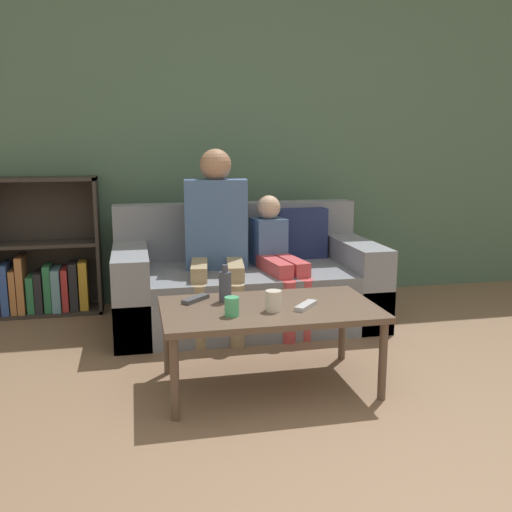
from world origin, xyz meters
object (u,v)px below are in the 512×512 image
bookshelf (42,264)px  tv_remote_0 (306,306)px  couch (246,284)px  cup_near (273,301)px  person_adult (216,229)px  person_child (277,255)px  tv_remote_1 (196,299)px  cup_far (232,306)px  coffee_table (269,314)px  bottle (225,286)px

bookshelf → tv_remote_0: size_ratio=6.13×
couch → cup_near: size_ratio=17.50×
tv_remote_0 → person_adult: bearing=146.4°
couch → person_child: size_ratio=2.02×
person_adult → person_child: (0.39, -0.07, -0.18)m
cup_near → tv_remote_1: cup_near is taller
person_child → cup_far: (-0.48, -1.05, -0.02)m
couch → cup_far: (-0.31, -1.20, 0.20)m
cup_far → coffee_table: bearing=28.8°
bookshelf → tv_remote_1: (0.94, -1.41, 0.07)m
couch → tv_remote_1: size_ratio=11.26×
bookshelf → person_child: bookshelf is taller
cup_far → tv_remote_0: 0.38m
person_adult → person_child: size_ratio=1.36×
bookshelf → bottle: 1.82m
bookshelf → person_adult: (1.17, -0.57, 0.30)m
bottle → couch: bearing=72.7°
couch → tv_remote_0: couch is taller
couch → cup_far: size_ratio=19.42×
bookshelf → person_child: (1.56, -0.65, 0.12)m
person_adult → bottle: 0.89m
bookshelf → tv_remote_0: 2.20m
coffee_table → person_child: person_child is taller
person_adult → cup_near: 1.11m
cup_near → cup_far: cup_near is taller
cup_far → tv_remote_1: (-0.14, 0.28, -0.03)m
bookshelf → person_child: 1.70m
coffee_table → tv_remote_0: 0.19m
bookshelf → cup_far: size_ratio=10.87×
bookshelf → coffee_table: 2.04m
cup_near → tv_remote_1: size_ratio=0.64×
bookshelf → cup_far: bearing=-57.5°
person_child → cup_near: 1.05m
person_adult → cup_near: person_adult is taller
coffee_table → cup_far: cup_far is taller
cup_near → cup_far: bearing=-170.0°
person_adult → person_child: 0.43m
bookshelf → coffee_table: (1.29, -1.58, 0.02)m
tv_remote_1 → bookshelf: bearing=168.9°
couch → tv_remote_0: 1.16m
tv_remote_0 → coffee_table: bearing=-158.8°
person_adult → bookshelf: bearing=161.7°
person_child → cup_near: bearing=-113.4°
coffee_table → tv_remote_1: tv_remote_1 is taller
coffee_table → person_child: (0.28, 0.93, 0.10)m
coffee_table → bottle: size_ratio=5.55×
bookshelf → cup_near: (1.29, -1.66, 0.11)m
cup_far → bookshelf: bearing=122.5°
person_adult → bottle: size_ratio=6.13×
bookshelf → bottle: bookshelf is taller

